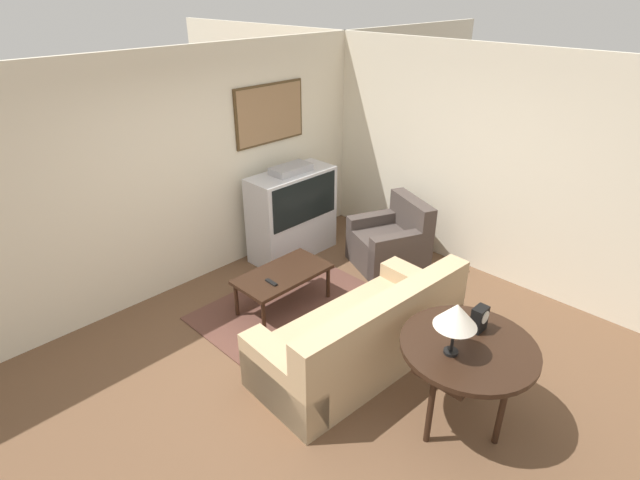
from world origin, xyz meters
name	(u,v)px	position (x,y,z in m)	size (l,w,h in m)	color
ground_plane	(319,355)	(0.00, 0.00, 0.00)	(12.00, 12.00, 0.00)	brown
wall_back	(187,172)	(0.02, 2.13, 1.36)	(12.00, 0.10, 2.70)	beige
wall_right	(474,163)	(2.63, 0.00, 1.35)	(0.06, 12.00, 2.70)	beige
area_rug	(292,308)	(0.34, 0.77, 0.01)	(1.98, 1.45, 0.01)	brown
tv	(292,213)	(1.23, 1.72, 0.59)	(1.17, 0.50, 1.24)	silver
couch	(363,337)	(0.22, -0.37, 0.31)	(2.12, 1.03, 0.89)	tan
armchair	(390,244)	(1.90, 0.61, 0.30)	(1.07, 1.06, 0.87)	#473D38
coffee_table	(283,276)	(0.31, 0.87, 0.40)	(1.05, 0.56, 0.44)	black
console_table	(468,352)	(0.24, -1.39, 0.71)	(1.06, 1.06, 0.78)	black
table_lamp	(456,316)	(0.06, -1.34, 1.12)	(0.32, 0.32, 0.44)	black
mantel_clock	(479,319)	(0.46, -1.34, 0.89)	(0.14, 0.10, 0.21)	black
remote	(271,282)	(0.08, 0.79, 0.45)	(0.05, 0.16, 0.02)	black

